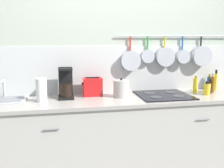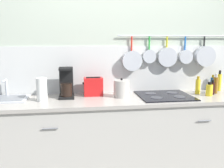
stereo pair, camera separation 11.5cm
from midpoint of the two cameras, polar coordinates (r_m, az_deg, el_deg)
name	(u,v)px [view 2 (the right image)]	position (r m, az deg, el deg)	size (l,w,h in m)	color
wall_back	(120,60)	(2.91, 2.95, 5.60)	(7.20, 0.16, 2.60)	#B2BCA8
cabinet_base	(125,140)	(2.78, 4.09, -12.60)	(3.00, 0.58, 0.86)	#B7B2A8
countertop	(125,100)	(2.64, 4.22, -3.60)	(3.04, 0.61, 0.03)	#A59E93
sink_basin	(4,98)	(2.77, -22.39, -2.98)	(0.48, 0.35, 0.20)	#B7BABF
paper_towel_roll	(42,89)	(2.57, -14.52, -1.22)	(0.10, 0.10, 0.23)	white
coffee_maker	(66,85)	(2.67, -9.18, -0.22)	(0.16, 0.20, 0.32)	black
toaster	(93,87)	(2.73, -3.10, -0.59)	(0.22, 0.13, 0.20)	red
kettle	(122,89)	(2.66, 3.43, -1.08)	(0.17, 0.17, 0.21)	beige
cooktop	(165,96)	(2.78, 13.09, -2.61)	(0.56, 0.53, 0.01)	black
bottle_cooking_wine	(198,86)	(3.00, 20.07, -0.47)	(0.05, 0.05, 0.20)	yellow
bottle_vinegar	(209,90)	(2.94, 22.40, -1.22)	(0.07, 0.07, 0.15)	yellow
bottle_sesame_oil	(212,88)	(3.04, 22.97, -0.84)	(0.05, 0.05, 0.16)	#33140F
bottle_hot_sauce	(215,85)	(3.11, 23.56, -0.14)	(0.05, 0.05, 0.23)	#8C5919
bottle_olive_oil	(212,83)	(3.28, 22.92, 0.12)	(0.05, 0.05, 0.19)	navy
bottle_dish_soap	(219,82)	(3.28, 24.24, 0.46)	(0.05, 0.05, 0.25)	yellow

